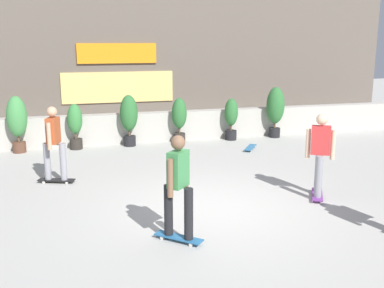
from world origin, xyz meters
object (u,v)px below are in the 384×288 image
Objects in this scene: potted_plant_4 at (231,117)px; potted_plant_2 at (129,116)px; skater_far_right at (54,141)px; skateboard_near_camera at (250,147)px; skater_foreground at (178,184)px; potted_plant_0 at (17,120)px; potted_plant_1 at (75,124)px; potted_plant_5 at (275,108)px; potted_plant_3 at (179,118)px; skater_by_wall_left at (320,152)px.

potted_plant_2 is at bearing -180.00° from potted_plant_4.
skateboard_near_camera is (5.33, 1.78, -0.88)m from skater_far_right.
skater_foreground reaches higher than skateboard_near_camera.
potted_plant_1 is (1.54, 0.00, -0.20)m from potted_plant_0.
potted_plant_1 is at bearing 180.00° from potted_plant_5.
potted_plant_0 reaches higher than potted_plant_1.
potted_plant_2 is 3.77m from skater_far_right.
potted_plant_1 is at bearing 80.88° from skater_far_right.
potted_plant_2 reaches higher than potted_plant_1.
potted_plant_0 is 4.61m from potted_plant_3.
potted_plant_4 is (1.66, 0.00, -0.06)m from potted_plant_3.
potted_plant_4 is at bearing 180.00° from potted_plant_5.
skater_foreground is 4.09m from skater_far_right.
potted_plant_0 is at bearing 180.00° from potted_plant_5.
potted_plant_4 is at bearing 88.06° from skater_by_wall_left.
potted_plant_3 is 0.85× the size of potted_plant_5.
potted_plant_2 is 0.89× the size of skater_far_right.
potted_plant_1 is at bearing 163.96° from skateboard_near_camera.
potted_plant_3 is at bearing 41.58° from skater_far_right.
potted_plant_2 is 0.89× the size of skater_foreground.
potted_plant_3 is at bearing 180.00° from potted_plant_5.
skater_by_wall_left is (3.00, -5.55, 0.06)m from potted_plant_2.
potted_plant_3 reaches higher than skateboard_near_camera.
potted_plant_0 is at bearing 108.10° from skater_far_right.
skater_foreground reaches higher than potted_plant_5.
skater_by_wall_left is at bearing -91.94° from potted_plant_4.
skateboard_near_camera is at bearing 57.55° from skater_foreground.
skater_by_wall_left reaches higher than potted_plant_1.
skater_by_wall_left is at bearing -42.38° from potted_plant_0.
skater_by_wall_left reaches higher than potted_plant_2.
potted_plant_5 reaches higher than potted_plant_3.
potted_plant_1 is 3.06m from potted_plant_3.
skater_by_wall_left is 5.58m from skater_far_right.
skater_far_right is at bearing -154.79° from potted_plant_5.
skater_by_wall_left reaches higher than potted_plant_4.
potted_plant_5 reaches higher than potted_plant_0.
skater_far_right is (-3.57, -3.17, 0.16)m from potted_plant_3.
skateboard_near_camera is (0.28, 4.16, -0.88)m from skater_by_wall_left.
skater_by_wall_left and skater_foreground have the same top height.
potted_plant_1 is at bearing 129.27° from skater_by_wall_left.
potted_plant_3 is 2.35m from skateboard_near_camera.
potted_plant_4 is 1.69× the size of skateboard_near_camera.
potted_plant_4 is 0.81× the size of potted_plant_5.
skater_by_wall_left reaches higher than potted_plant_3.
skater_by_wall_left is 1.00× the size of skater_far_right.
potted_plant_2 is 0.89× the size of skater_by_wall_left.
potted_plant_1 is 4.72m from potted_plant_4.
potted_plant_0 is at bearing 180.00° from potted_plant_2.
potted_plant_5 is at bearing -0.00° from potted_plant_3.
skater_foreground is 2.19× the size of skateboard_near_camera.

